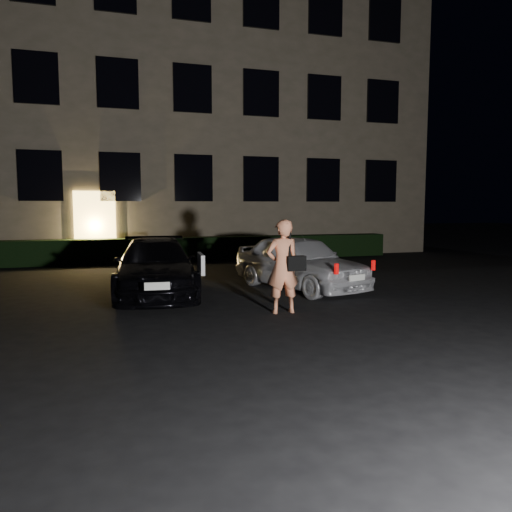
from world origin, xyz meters
name	(u,v)px	position (x,y,z in m)	size (l,w,h in m)	color
ground	(313,328)	(0.00, 0.00, 0.00)	(80.00, 80.00, 0.00)	black
building	(177,114)	(0.00, 14.99, 6.00)	(20.00, 8.11, 12.00)	brown
hedge	(197,249)	(0.00, 10.50, 0.42)	(15.00, 0.70, 0.85)	black
sedan	(156,267)	(-2.14, 3.87, 0.62)	(2.12, 4.48, 1.25)	black
hatch	(300,262)	(1.24, 3.63, 0.65)	(2.63, 4.12, 1.31)	silver
man	(283,266)	(-0.08, 1.21, 0.88)	(0.71, 0.42, 1.74)	#EA895F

